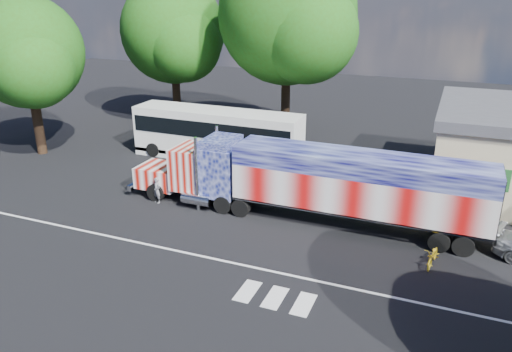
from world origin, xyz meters
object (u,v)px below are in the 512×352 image
at_px(woman, 157,190).
at_px(bicycle, 433,256).
at_px(tree_n_mid, 289,16).
at_px(semi_truck, 312,181).
at_px(coach_bus, 217,134).
at_px(tree_nw_a, 174,32).
at_px(tree_w_a, 28,53).

relative_size(woman, bicycle, 0.86).
xyz_separation_m(bicycle, tree_n_mid, (-12.41, 16.16, 9.15)).
bearing_deg(semi_truck, tree_n_mid, 113.76).
height_order(semi_truck, coach_bus, semi_truck).
height_order(tree_nw_a, tree_n_mid, tree_n_mid).
bearing_deg(coach_bus, semi_truck, -38.14).
bearing_deg(tree_nw_a, woman, -63.49).
distance_m(bicycle, tree_nw_a, 30.31).
relative_size(semi_truck, tree_w_a, 1.75).
xyz_separation_m(tree_w_a, tree_n_mid, (15.64, 10.34, 2.26)).
bearing_deg(tree_nw_a, bicycle, -37.19).
relative_size(bicycle, tree_w_a, 0.15).
bearing_deg(woman, bicycle, 17.44).
distance_m(semi_truck, tree_n_mid, 16.64).
distance_m(semi_truck, tree_nw_a, 23.53).
bearing_deg(coach_bus, tree_nw_a, 134.41).
bearing_deg(semi_truck, tree_nw_a, 138.15).
bearing_deg(tree_w_a, woman, -19.35).
bearing_deg(tree_n_mid, coach_bus, -114.76).
height_order(semi_truck, bicycle, semi_truck).
xyz_separation_m(woman, tree_w_a, (-12.86, 4.52, 6.60)).
bearing_deg(tree_n_mid, semi_truck, -66.24).
relative_size(bicycle, tree_nw_a, 0.14).
relative_size(woman, tree_n_mid, 0.10).
distance_m(coach_bus, tree_w_a, 14.28).
relative_size(semi_truck, bicycle, 11.29).
height_order(bicycle, tree_w_a, tree_w_a).
height_order(coach_bus, tree_n_mid, tree_n_mid).
bearing_deg(semi_truck, tree_w_a, 171.36).
relative_size(coach_bus, woman, 8.11).
bearing_deg(woman, tree_n_mid, 101.77).
relative_size(semi_truck, woman, 13.05).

